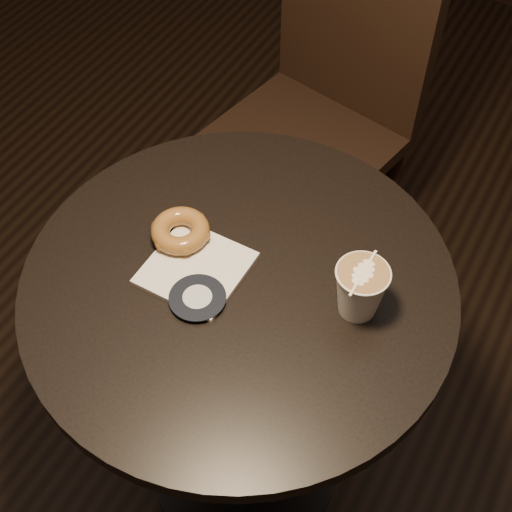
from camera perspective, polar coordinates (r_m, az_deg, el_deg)
name	(u,v)px	position (r m, az deg, el deg)	size (l,w,h in m)	color
cafe_table	(241,344)	(1.30, -1.23, -7.09)	(0.70, 0.70, 0.75)	black
chair	(328,88)	(1.76, 5.76, 13.23)	(0.48, 0.48, 1.04)	black
pastry_bag	(196,268)	(1.15, -4.83, -0.97)	(0.15, 0.15, 0.01)	silver
doughnut	(180,231)	(1.18, -6.07, 2.03)	(0.10, 0.10, 0.03)	brown
latte_cup	(360,291)	(1.08, 8.32, -2.77)	(0.08, 0.08, 0.09)	silver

